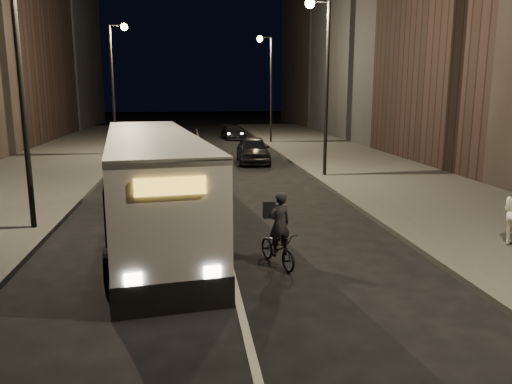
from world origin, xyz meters
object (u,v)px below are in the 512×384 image
object	(u,v)px
streetlight_left_far	(116,71)
cyclist_on_bicycle	(278,241)
city_bus	(152,181)
car_near	(253,150)
streetlight_right_far	(268,75)
streetlight_left_near	(28,48)
car_mid	(157,145)
car_far	(233,132)
streetlight_right_mid	(322,65)

from	to	relation	value
streetlight_left_far	cyclist_on_bicycle	xyz separation A→B (m)	(6.49, -21.90, -4.74)
city_bus	car_near	distance (m)	15.18
streetlight_right_far	streetlight_left_near	world-z (taller)	same
streetlight_left_near	car_mid	distance (m)	18.40
streetlight_right_far	car_near	bearing A→B (deg)	-103.63
car_near	car_far	size ratio (longest dim) A/B	1.08
streetlight_right_far	car_mid	distance (m)	11.43
streetlight_left_near	car_near	size ratio (longest dim) A/B	1.79
car_near	streetlight_left_far	bearing A→B (deg)	154.77
city_bus	cyclist_on_bicycle	size ratio (longest dim) A/B	6.03
streetlight_right_far	cyclist_on_bicycle	xyz separation A→B (m)	(-4.17, -27.90, -4.74)
car_far	cyclist_on_bicycle	bearing A→B (deg)	-98.95
streetlight_right_far	car_near	distance (m)	11.64
streetlight_right_far	car_near	world-z (taller)	streetlight_right_far
car_mid	car_far	size ratio (longest dim) A/B	1.00
streetlight_left_far	car_mid	size ratio (longest dim) A/B	1.95
streetlight_right_far	car_far	world-z (taller)	streetlight_right_far
streetlight_right_mid	streetlight_left_near	xyz separation A→B (m)	(-10.66, -8.00, 0.00)
car_mid	streetlight_right_far	bearing A→B (deg)	-148.94
streetlight_left_near	car_far	distance (m)	29.89
city_bus	car_mid	size ratio (longest dim) A/B	2.71
car_near	city_bus	bearing A→B (deg)	-105.32
streetlight_right_mid	car_mid	size ratio (longest dim) A/B	1.95
streetlight_left_far	car_mid	world-z (taller)	streetlight_left_far
streetlight_left_far	city_bus	xyz separation A→B (m)	(3.34, -18.78, -3.73)
car_mid	cyclist_on_bicycle	bearing A→B (deg)	94.24
car_near	car_far	xyz separation A→B (m)	(0.17, 14.72, -0.17)
city_bus	cyclist_on_bicycle	distance (m)	4.55
streetlight_right_mid	streetlight_left_near	bearing A→B (deg)	-143.12
city_bus	streetlight_left_far	bearing A→B (deg)	92.63
streetlight_right_far	city_bus	size ratio (longest dim) A/B	0.72
streetlight_left_near	cyclist_on_bicycle	size ratio (longest dim) A/B	4.34
cyclist_on_bicycle	streetlight_left_far	bearing A→B (deg)	87.83
city_bus	car_far	world-z (taller)	city_bus
streetlight_right_mid	streetlight_right_far	world-z (taller)	same
streetlight_right_mid	streetlight_left_far	bearing A→B (deg)	136.84
cyclist_on_bicycle	streetlight_right_mid	bearing A→B (deg)	52.00
car_near	cyclist_on_bicycle	bearing A→B (deg)	-92.24
car_far	streetlight_right_mid	bearing A→B (deg)	-89.12
streetlight_left_near	streetlight_left_far	distance (m)	18.00
streetlight_right_mid	streetlight_left_far	distance (m)	14.62
streetlight_right_mid	cyclist_on_bicycle	size ratio (longest dim) A/B	4.34
car_near	car_far	distance (m)	14.72
streetlight_left_far	car_near	bearing A→B (deg)	-28.38
city_bus	car_mid	bearing A→B (deg)	85.48
city_bus	car_mid	xyz separation A→B (m)	(-0.95, 18.41, -0.94)
car_mid	car_far	distance (m)	12.21
streetlight_left_near	cyclist_on_bicycle	distance (m)	8.93
streetlight_right_mid	city_bus	xyz separation A→B (m)	(-7.32, -8.78, -3.73)
streetlight_right_far	car_far	bearing A→B (deg)	118.55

